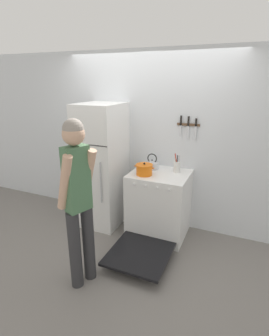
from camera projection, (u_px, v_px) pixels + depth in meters
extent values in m
plane|color=slate|center=(147.00, 218.00, 4.27)|extent=(14.00, 14.00, 0.00)
cube|color=silver|center=(149.00, 141.00, 3.89)|extent=(10.00, 0.06, 2.55)
cube|color=white|center=(102.00, 166.00, 3.91)|extent=(0.60, 0.69, 1.83)
cube|color=#2D2D2D|center=(88.00, 145.00, 3.48)|extent=(0.59, 0.01, 0.01)
cylinder|color=#B2B5BA|center=(101.00, 183.00, 3.56)|extent=(0.02, 0.02, 0.59)
cube|color=white|center=(159.00, 204.00, 3.72)|extent=(0.79, 0.68, 0.93)
cube|color=black|center=(160.00, 174.00, 3.57)|extent=(0.77, 0.67, 0.02)
cube|color=black|center=(151.00, 215.00, 3.45)|extent=(0.69, 0.05, 0.71)
cylinder|color=black|center=(144.00, 175.00, 3.52)|extent=(0.22, 0.22, 0.01)
cylinder|color=black|center=(170.00, 179.00, 3.38)|extent=(0.22, 0.22, 0.01)
cylinder|color=black|center=(151.00, 169.00, 3.75)|extent=(0.22, 0.22, 0.01)
cylinder|color=black|center=(175.00, 172.00, 3.62)|extent=(0.22, 0.22, 0.01)
cylinder|color=silver|center=(134.00, 184.00, 3.37)|extent=(0.04, 0.02, 0.04)
cylinder|color=silver|center=(145.00, 186.00, 3.31)|extent=(0.04, 0.02, 0.04)
cylinder|color=silver|center=(157.00, 188.00, 3.25)|extent=(0.04, 0.02, 0.04)
cylinder|color=silver|center=(169.00, 190.00, 3.19)|extent=(0.04, 0.02, 0.04)
cube|color=black|center=(140.00, 254.00, 3.21)|extent=(0.73, 0.75, 0.04)
cube|color=#99999E|center=(157.00, 209.00, 3.66)|extent=(0.65, 0.37, 0.01)
cylinder|color=orange|center=(144.00, 170.00, 3.50)|extent=(0.22, 0.22, 0.13)
cylinder|color=orange|center=(144.00, 165.00, 3.47)|extent=(0.23, 0.23, 0.02)
sphere|color=black|center=(144.00, 164.00, 3.47)|extent=(0.03, 0.03, 0.03)
cylinder|color=orange|center=(136.00, 166.00, 3.53)|extent=(0.03, 0.02, 0.02)
cylinder|color=orange|center=(153.00, 168.00, 3.44)|extent=(0.03, 0.02, 0.02)
cylinder|color=silver|center=(152.00, 166.00, 3.73)|extent=(0.18, 0.18, 0.10)
cone|color=silver|center=(152.00, 162.00, 3.71)|extent=(0.17, 0.17, 0.02)
sphere|color=black|center=(152.00, 160.00, 3.71)|extent=(0.02, 0.02, 0.02)
cone|color=silver|center=(158.00, 166.00, 3.70)|extent=(0.10, 0.03, 0.08)
torus|color=black|center=(152.00, 158.00, 3.70)|extent=(0.14, 0.01, 0.14)
cylinder|color=silver|center=(177.00, 167.00, 3.59)|extent=(0.09, 0.09, 0.15)
cylinder|color=#9E7547|center=(176.00, 162.00, 3.57)|extent=(0.06, 0.03, 0.23)
cylinder|color=#232326|center=(177.00, 163.00, 3.57)|extent=(0.02, 0.03, 0.21)
cylinder|color=#B2B5BA|center=(179.00, 163.00, 3.57)|extent=(0.02, 0.05, 0.22)
cylinder|color=#4C4C51|center=(177.00, 165.00, 3.58)|extent=(0.02, 0.04, 0.16)
cylinder|color=#C63D33|center=(176.00, 162.00, 3.57)|extent=(0.06, 0.02, 0.23)
cylinder|color=#2D2D30|center=(75.00, 250.00, 2.74)|extent=(0.13, 0.13, 0.89)
cylinder|color=#2D2D30|center=(89.00, 243.00, 2.87)|extent=(0.13, 0.13, 0.89)
cube|color=#47704C|center=(77.00, 179.00, 2.56)|extent=(0.22, 0.28, 0.66)
cylinder|color=tan|center=(65.00, 183.00, 2.46)|extent=(0.28, 0.17, 0.59)
cylinder|color=tan|center=(88.00, 176.00, 2.65)|extent=(0.28, 0.17, 0.59)
sphere|color=tan|center=(73.00, 134.00, 2.41)|extent=(0.21, 0.21, 0.21)
sphere|color=gray|center=(73.00, 129.00, 2.40)|extent=(0.20, 0.20, 0.20)
cube|color=brown|center=(188.00, 125.00, 3.55)|extent=(0.31, 0.02, 0.03)
cube|color=silver|center=(180.00, 130.00, 3.61)|extent=(0.03, 0.00, 0.17)
cube|color=black|center=(181.00, 120.00, 3.56)|extent=(0.02, 0.02, 0.12)
cube|color=silver|center=(188.00, 132.00, 3.57)|extent=(0.03, 0.00, 0.20)
cube|color=black|center=(188.00, 121.00, 3.52)|extent=(0.02, 0.02, 0.11)
cube|color=silver|center=(195.00, 132.00, 3.53)|extent=(0.03, 0.00, 0.20)
cube|color=black|center=(196.00, 122.00, 3.48)|extent=(0.02, 0.02, 0.09)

